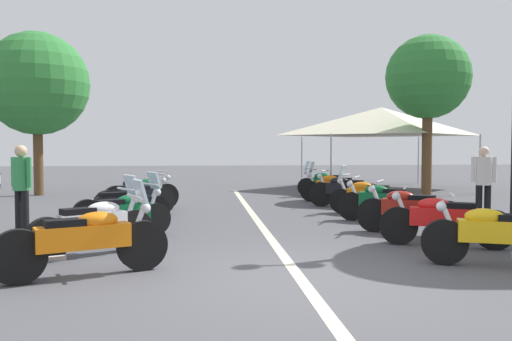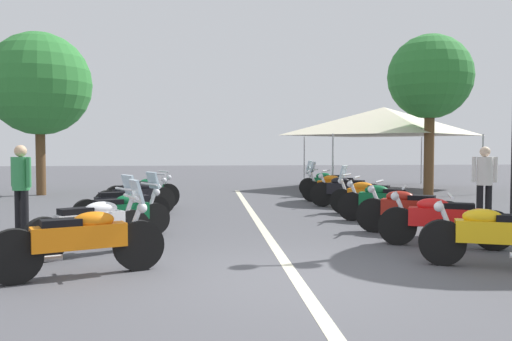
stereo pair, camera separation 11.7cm
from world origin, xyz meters
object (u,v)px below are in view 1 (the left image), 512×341
at_px(motorcycle_right_row_2, 409,210).
at_px(roadside_tree_1, 428,78).
at_px(motorcycle_right_row_3, 384,201).
at_px(event_tent, 381,121).
at_px(roadside_tree_2, 37,84).
at_px(motorcycle_left_row_2, 123,213).
at_px(motorcycle_left_row_0, 86,240).
at_px(motorcycle_right_row_5, 345,191).
at_px(motorcycle_right_row_1, 444,219).
at_px(motorcycle_left_row_3, 124,205).
at_px(motorcycle_right_row_0, 497,234).
at_px(motorcycle_right_row_6, 335,187).
at_px(motorcycle_left_row_4, 136,197).
at_px(motorcycle_right_row_7, 326,183).
at_px(motorcycle_left_row_1, 94,225).
at_px(bystander_1, 484,178).
at_px(motorcycle_left_row_5, 143,192).
at_px(motorcycle_right_row_4, 368,196).
at_px(bystander_2, 21,182).

height_order(motorcycle_right_row_2, roadside_tree_1, roadside_tree_1).
bearing_deg(motorcycle_right_row_3, event_tent, -80.93).
bearing_deg(event_tent, roadside_tree_2, 96.91).
height_order(motorcycle_left_row_2, event_tent, event_tent).
relative_size(motorcycle_left_row_0, motorcycle_right_row_5, 1.13).
bearing_deg(motorcycle_right_row_1, motorcycle_left_row_3, -2.60).
xyz_separation_m(motorcycle_right_row_0, motorcycle_right_row_6, (8.58, 0.10, 0.01)).
xyz_separation_m(motorcycle_right_row_2, motorcycle_right_row_5, (4.38, 0.04, 0.01)).
bearing_deg(roadside_tree_2, motorcycle_left_row_4, -146.21).
distance_m(motorcycle_right_row_2, roadside_tree_1, 8.34).
distance_m(motorcycle_right_row_7, roadside_tree_2, 10.31).
xyz_separation_m(motorcycle_left_row_1, bystander_1, (2.77, -7.76, 0.50)).
height_order(motorcycle_left_row_5, motorcycle_right_row_4, motorcycle_right_row_4).
height_order(motorcycle_right_row_7, event_tent, event_tent).
bearing_deg(motorcycle_right_row_2, motorcycle_right_row_0, 122.98).
relative_size(bystander_1, roadside_tree_1, 0.32).
relative_size(motorcycle_left_row_5, bystander_1, 1.13).
bearing_deg(motorcycle_right_row_6, event_tent, -98.68).
bearing_deg(event_tent, motorcycle_left_row_0, 147.64).
bearing_deg(motorcycle_right_row_1, motorcycle_right_row_3, -65.60).
distance_m(motorcycle_right_row_0, bystander_2, 8.23).
distance_m(motorcycle_left_row_2, roadside_tree_1, 11.52).
xyz_separation_m(motorcycle_right_row_0, motorcycle_right_row_2, (2.80, 0.12, 0.01)).
relative_size(motorcycle_left_row_2, motorcycle_right_row_1, 0.86).
bearing_deg(roadside_tree_1, motorcycle_left_row_1, 133.03).
height_order(motorcycle_left_row_1, event_tent, event_tent).
height_order(motorcycle_right_row_7, bystander_1, bystander_1).
xyz_separation_m(bystander_1, bystander_2, (-0.63, 9.52, 0.02)).
relative_size(motorcycle_left_row_2, motorcycle_left_row_4, 0.96).
relative_size(motorcycle_right_row_7, roadside_tree_1, 0.35).
relative_size(motorcycle_left_row_0, motorcycle_right_row_4, 1.18).
distance_m(motorcycle_left_row_2, roadside_tree_2, 10.45).
bearing_deg(motorcycle_right_row_3, motorcycle_right_row_7, -63.17).
distance_m(motorcycle_left_row_3, motorcycle_right_row_7, 8.17).
bearing_deg(bystander_2, motorcycle_right_row_4, 140.41).
height_order(motorcycle_right_row_2, event_tent, event_tent).
xyz_separation_m(motorcycle_left_row_5, motorcycle_right_row_7, (3.01, -5.61, -0.00)).
relative_size(motorcycle_right_row_4, roadside_tree_1, 0.33).
bearing_deg(roadside_tree_2, motorcycle_right_row_3, -128.02).
height_order(motorcycle_left_row_3, motorcycle_right_row_3, motorcycle_right_row_3).
xyz_separation_m(motorcycle_left_row_4, motorcycle_right_row_6, (2.69, -5.48, -0.00)).
height_order(bystander_1, event_tent, event_tent).
bearing_deg(motorcycle_right_row_2, motorcycle_right_row_5, -59.08).
distance_m(roadside_tree_2, event_tent, 12.70).
relative_size(motorcycle_left_row_5, motorcycle_right_row_4, 1.07).
xyz_separation_m(motorcycle_right_row_1, motorcycle_right_row_7, (8.70, -0.08, 0.00)).
relative_size(motorcycle_left_row_0, motorcycle_left_row_2, 1.21).
height_order(motorcycle_left_row_1, motorcycle_right_row_1, motorcycle_left_row_1).
xyz_separation_m(motorcycle_right_row_6, bystander_2, (-5.06, 7.32, 0.53)).
distance_m(motorcycle_right_row_0, motorcycle_right_row_4, 5.68).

